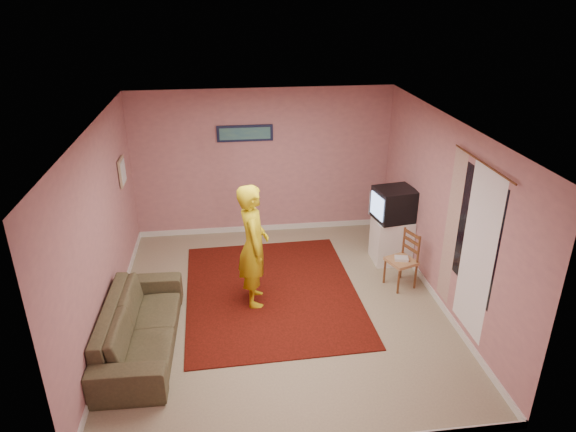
{
  "coord_description": "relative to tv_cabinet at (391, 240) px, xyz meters",
  "views": [
    {
      "loc": [
        -0.66,
        -6.04,
        4.12
      ],
      "look_at": [
        0.19,
        0.6,
        1.12
      ],
      "focal_mm": 32.0,
      "sensor_mm": 36.0,
      "label": 1
    }
  ],
  "objects": [
    {
      "name": "wall_left",
      "position": [
        -4.2,
        -1.11,
        0.93
      ],
      "size": [
        0.02,
        5.0,
        2.6
      ],
      "primitive_type": "cube",
      "color": "tan",
      "rests_on": "ground"
    },
    {
      "name": "ceiling",
      "position": [
        -1.95,
        -1.11,
        2.23
      ],
      "size": [
        4.5,
        5.0,
        0.02
      ],
      "primitive_type": "cube",
      "color": "white",
      "rests_on": "wall_back"
    },
    {
      "name": "picture_left",
      "position": [
        -4.17,
        0.49,
        1.18
      ],
      "size": [
        0.04,
        0.38,
        0.42
      ],
      "color": "tan",
      "rests_on": "wall_left"
    },
    {
      "name": "sofa",
      "position": [
        -3.75,
        -1.76,
        -0.06
      ],
      "size": [
        0.89,
        2.16,
        0.62
      ],
      "primitive_type": "imported",
      "rotation": [
        0.0,
        0.0,
        1.55
      ],
      "color": "brown",
      "rests_on": "ground"
    },
    {
      "name": "crt_tv",
      "position": [
        -0.01,
        -0.0,
        0.63
      ],
      "size": [
        0.67,
        0.62,
        0.51
      ],
      "rotation": [
        0.0,
        0.0,
        0.15
      ],
      "color": "black",
      "rests_on": "tv_cabinet"
    },
    {
      "name": "curtain_rod",
      "position": [
        0.25,
        -2.01,
        1.95
      ],
      "size": [
        0.02,
        1.4,
        0.02
      ],
      "primitive_type": "cylinder",
      "rotation": [
        1.57,
        0.0,
        0.0
      ],
      "color": "brown",
      "rests_on": "wall_right"
    },
    {
      "name": "wall_right",
      "position": [
        0.3,
        -1.11,
        0.93
      ],
      "size": [
        0.02,
        5.0,
        2.6
      ],
      "primitive_type": "cube",
      "color": "tan",
      "rests_on": "ground"
    },
    {
      "name": "curtain_sheer",
      "position": [
        0.28,
        -2.16,
        0.88
      ],
      "size": [
        0.01,
        0.75,
        2.1
      ],
      "primitive_type": "cube",
      "color": "white",
      "rests_on": "wall_right"
    },
    {
      "name": "blue_throw",
      "position": [
        0.05,
        0.83,
        0.31
      ],
      "size": [
        0.4,
        0.05,
        0.42
      ],
      "primitive_type": "cube",
      "color": "#9BD3FF",
      "rests_on": "chair_a"
    },
    {
      "name": "wall_back",
      "position": [
        -1.95,
        1.39,
        0.93
      ],
      "size": [
        4.5,
        0.02,
        2.6
      ],
      "primitive_type": "cube",
      "color": "tan",
      "rests_on": "ground"
    },
    {
      "name": "tv_cabinet",
      "position": [
        0.0,
        0.0,
        0.0
      ],
      "size": [
        0.58,
        0.53,
        0.74
      ],
      "primitive_type": "cube",
      "color": "white",
      "rests_on": "ground"
    },
    {
      "name": "baseboard_left",
      "position": [
        -4.19,
        -1.11,
        -0.32
      ],
      "size": [
        0.02,
        5.0,
        0.1
      ],
      "primitive_type": "cube",
      "color": "silver",
      "rests_on": "ground"
    },
    {
      "name": "game_console",
      "position": [
        -0.1,
        -0.79,
        0.09
      ],
      "size": [
        0.22,
        0.18,
        0.04
      ],
      "primitive_type": "cube",
      "rotation": [
        0.0,
        0.0,
        -0.24
      ],
      "color": "silver",
      "rests_on": "chair_b"
    },
    {
      "name": "wall_front",
      "position": [
        -1.95,
        -3.61,
        0.93
      ],
      "size": [
        4.5,
        0.02,
        2.6
      ],
      "primitive_type": "cube",
      "color": "tan",
      "rests_on": "ground"
    },
    {
      "name": "area_rug",
      "position": [
        -2.03,
        -0.74,
        -0.36
      ],
      "size": [
        2.55,
        3.15,
        0.02
      ],
      "primitive_type": "cube",
      "rotation": [
        0.0,
        0.0,
        0.03
      ],
      "color": "black",
      "rests_on": "ground"
    },
    {
      "name": "baseboard_right",
      "position": [
        0.29,
        -1.11,
        -0.32
      ],
      "size": [
        0.02,
        5.0,
        0.1
      ],
      "primitive_type": "cube",
      "color": "silver",
      "rests_on": "ground"
    },
    {
      "name": "window",
      "position": [
        0.29,
        -2.01,
        1.08
      ],
      "size": [
        0.01,
        1.1,
        1.5
      ],
      "primitive_type": "cube",
      "color": "black",
      "rests_on": "wall_right"
    },
    {
      "name": "chair_b",
      "position": [
        -0.1,
        -0.79,
        0.15
      ],
      "size": [
        0.48,
        0.49,
        0.47
      ],
      "rotation": [
        0.0,
        0.0,
        -1.22
      ],
      "color": "#A47F50",
      "rests_on": "ground"
    },
    {
      "name": "ground",
      "position": [
        -1.95,
        -1.11,
        -0.37
      ],
      "size": [
        5.0,
        5.0,
        0.0
      ],
      "primitive_type": "plane",
      "color": "tan",
      "rests_on": "ground"
    },
    {
      "name": "curtain_floral",
      "position": [
        0.26,
        -1.46,
        0.88
      ],
      "size": [
        0.01,
        0.35,
        2.1
      ],
      "primitive_type": "cube",
      "color": "beige",
      "rests_on": "wall_right"
    },
    {
      "name": "dvd_player",
      "position": [
        0.05,
        0.64,
        0.09
      ],
      "size": [
        0.34,
        0.26,
        0.06
      ],
      "primitive_type": "cube",
      "rotation": [
        0.0,
        0.0,
        0.1
      ],
      "color": "silver",
      "rests_on": "chair_a"
    },
    {
      "name": "baseboard_back",
      "position": [
        -1.95,
        1.38,
        -0.32
      ],
      "size": [
        4.5,
        0.02,
        0.1
      ],
      "primitive_type": "cube",
      "color": "silver",
      "rests_on": "ground"
    },
    {
      "name": "person",
      "position": [
        -2.29,
        -0.92,
        0.52
      ],
      "size": [
        0.43,
        0.65,
        1.78
      ],
      "primitive_type": "imported",
      "rotation": [
        0.0,
        0.0,
        1.58
      ],
      "color": "gold",
      "rests_on": "ground"
    },
    {
      "name": "chair_a",
      "position": [
        0.05,
        0.64,
        0.14
      ],
      "size": [
        0.46,
        0.45,
        0.46
      ],
      "rotation": [
        0.0,
        0.0,
        -0.28
      ],
      "color": "#A47F50",
      "rests_on": "ground"
    },
    {
      "name": "picture_back",
      "position": [
        -2.25,
        1.36,
        1.48
      ],
      "size": [
        0.95,
        0.04,
        0.28
      ],
      "color": "#121733",
      "rests_on": "wall_back"
    }
  ]
}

